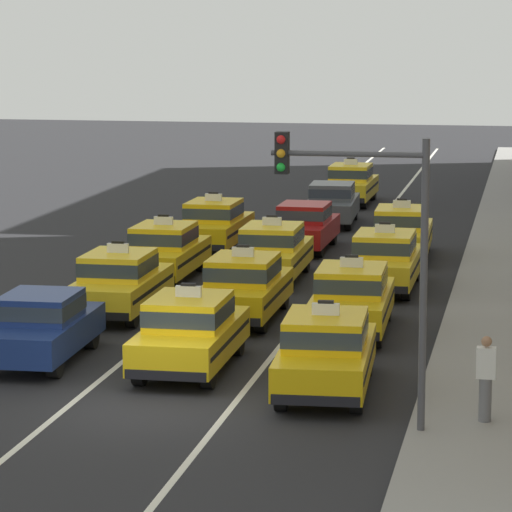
{
  "coord_description": "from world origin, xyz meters",
  "views": [
    {
      "loc": [
        7.35,
        -26.64,
        7.56
      ],
      "look_at": [
        0.05,
        10.89,
        1.3
      ],
      "focal_mm": 100.89,
      "sensor_mm": 36.0,
      "label": 1
    }
  ],
  "objects_px": {
    "sedan_center_fifth": "(332,202)",
    "pedestrian_mid_block": "(486,378)",
    "taxi_left_second": "(120,282)",
    "taxi_center_sixth": "(351,183)",
    "taxi_left_third": "(165,250)",
    "taxi_right_third": "(385,259)",
    "taxi_right_nearest": "(326,351)",
    "taxi_center_nearest": "(190,331)",
    "traffic_light_pole": "(371,230)",
    "taxi_center_second": "(244,286)",
    "taxi_left_fourth": "(214,224)",
    "taxi_right_fourth": "(402,231)",
    "sedan_center_fourth": "(305,225)",
    "sedan_left_nearest": "(42,325)",
    "taxi_center_third": "(273,251)",
    "taxi_right_second": "(352,298)"
  },
  "relations": [
    {
      "from": "taxi_right_nearest",
      "to": "traffic_light_pole",
      "type": "height_order",
      "value": "traffic_light_pole"
    },
    {
      "from": "taxi_left_fourth",
      "to": "pedestrian_mid_block",
      "type": "bearing_deg",
      "value": -64.14
    },
    {
      "from": "taxi_right_nearest",
      "to": "taxi_right_second",
      "type": "xyz_separation_m",
      "value": [
        -0.21,
        5.82,
        0.0
      ]
    },
    {
      "from": "taxi_left_third",
      "to": "taxi_right_third",
      "type": "xyz_separation_m",
      "value": [
        6.55,
        -0.38,
        0.0
      ]
    },
    {
      "from": "taxi_left_third",
      "to": "taxi_center_second",
      "type": "xyz_separation_m",
      "value": [
        3.45,
        -5.24,
        0.0
      ]
    },
    {
      "from": "taxi_center_third",
      "to": "sedan_center_fifth",
      "type": "bearing_deg",
      "value": 89.6
    },
    {
      "from": "sedan_left_nearest",
      "to": "taxi_center_third",
      "type": "relative_size",
      "value": 0.95
    },
    {
      "from": "taxi_right_nearest",
      "to": "taxi_right_third",
      "type": "xyz_separation_m",
      "value": [
        -0.01,
        11.73,
        0.0
      ]
    },
    {
      "from": "taxi_right_fourth",
      "to": "taxi_right_nearest",
      "type": "bearing_deg",
      "value": -89.82
    },
    {
      "from": "taxi_right_nearest",
      "to": "taxi_center_second",
      "type": "bearing_deg",
      "value": 114.38
    },
    {
      "from": "taxi_right_nearest",
      "to": "taxi_right_fourth",
      "type": "height_order",
      "value": "same"
    },
    {
      "from": "taxi_left_fourth",
      "to": "sedan_center_fourth",
      "type": "xyz_separation_m",
      "value": [
        2.98,
        0.47,
        -0.03
      ]
    },
    {
      "from": "taxi_left_third",
      "to": "taxi_center_third",
      "type": "distance_m",
      "value": 3.19
    },
    {
      "from": "sedan_center_fifth",
      "to": "pedestrian_mid_block",
      "type": "relative_size",
      "value": 2.69
    },
    {
      "from": "sedan_center_fifth",
      "to": "taxi_center_sixth",
      "type": "distance_m",
      "value": 6.36
    },
    {
      "from": "taxi_center_nearest",
      "to": "traffic_light_pole",
      "type": "relative_size",
      "value": 0.82
    },
    {
      "from": "sedan_center_fourth",
      "to": "taxi_right_second",
      "type": "relative_size",
      "value": 0.94
    },
    {
      "from": "taxi_right_nearest",
      "to": "traffic_light_pole",
      "type": "distance_m",
      "value": 4.28
    },
    {
      "from": "sedan_left_nearest",
      "to": "taxi_right_nearest",
      "type": "xyz_separation_m",
      "value": [
        6.63,
        -1.48,
        0.03
      ]
    },
    {
      "from": "taxi_center_second",
      "to": "sedan_center_fourth",
      "type": "height_order",
      "value": "taxi_center_second"
    },
    {
      "from": "taxi_center_third",
      "to": "taxi_right_nearest",
      "type": "relative_size",
      "value": 0.99
    },
    {
      "from": "taxi_center_third",
      "to": "taxi_center_nearest",
      "type": "bearing_deg",
      "value": -88.88
    },
    {
      "from": "taxi_left_third",
      "to": "taxi_left_fourth",
      "type": "height_order",
      "value": "same"
    },
    {
      "from": "sedan_center_fourth",
      "to": "taxi_left_third",
      "type": "bearing_deg",
      "value": -116.92
    },
    {
      "from": "taxi_left_third",
      "to": "taxi_center_third",
      "type": "xyz_separation_m",
      "value": [
        3.15,
        0.49,
        0.0
      ]
    },
    {
      "from": "sedan_center_fifth",
      "to": "taxi_center_second",
      "type": "bearing_deg",
      "value": -89.29
    },
    {
      "from": "sedan_center_fifth",
      "to": "pedestrian_mid_block",
      "type": "xyz_separation_m",
      "value": [
        6.64,
        -26.61,
        0.13
      ]
    },
    {
      "from": "taxi_left_second",
      "to": "taxi_right_third",
      "type": "distance_m",
      "value": 8.03
    },
    {
      "from": "taxi_center_nearest",
      "to": "taxi_right_second",
      "type": "height_order",
      "value": "same"
    },
    {
      "from": "taxi_left_second",
      "to": "taxi_right_fourth",
      "type": "xyz_separation_m",
      "value": [
        6.35,
        10.46,
        0.0
      ]
    },
    {
      "from": "taxi_center_second",
      "to": "taxi_right_nearest",
      "type": "xyz_separation_m",
      "value": [
        3.11,
        -6.87,
        0.0
      ]
    },
    {
      "from": "taxi_left_third",
      "to": "taxi_center_sixth",
      "type": "height_order",
      "value": "same"
    },
    {
      "from": "taxi_left_second",
      "to": "taxi_center_third",
      "type": "xyz_separation_m",
      "value": [
        2.99,
        5.72,
        0.0
      ]
    },
    {
      "from": "sedan_center_fifth",
      "to": "taxi_left_third",
      "type": "bearing_deg",
      "value": -104.54
    },
    {
      "from": "pedestrian_mid_block",
      "to": "taxi_center_nearest",
      "type": "bearing_deg",
      "value": 152.37
    },
    {
      "from": "taxi_left_third",
      "to": "traffic_light_pole",
      "type": "height_order",
      "value": "traffic_light_pole"
    },
    {
      "from": "sedan_center_fourth",
      "to": "taxi_center_second",
      "type": "bearing_deg",
      "value": -88.65
    },
    {
      "from": "taxi_left_second",
      "to": "taxi_center_sixth",
      "type": "distance_m",
      "value": 24.23
    },
    {
      "from": "taxi_right_nearest",
      "to": "sedan_center_fourth",
      "type": "bearing_deg",
      "value": 100.44
    },
    {
      "from": "sedan_center_fifth",
      "to": "pedestrian_mid_block",
      "type": "bearing_deg",
      "value": -75.99
    },
    {
      "from": "taxi_left_second",
      "to": "taxi_right_fourth",
      "type": "bearing_deg",
      "value": 58.72
    },
    {
      "from": "taxi_right_nearest",
      "to": "taxi_center_nearest",
      "type": "bearing_deg",
      "value": 156.96
    },
    {
      "from": "taxi_center_sixth",
      "to": "taxi_center_nearest",
      "type": "bearing_deg",
      "value": -89.54
    },
    {
      "from": "taxi_center_nearest",
      "to": "taxi_center_third",
      "type": "xyz_separation_m",
      "value": [
        -0.22,
        11.23,
        0.0
      ]
    },
    {
      "from": "taxi_right_fourth",
      "to": "taxi_left_third",
      "type": "bearing_deg",
      "value": -141.25
    },
    {
      "from": "taxi_right_fourth",
      "to": "traffic_light_pole",
      "type": "bearing_deg",
      "value": -86.4
    },
    {
      "from": "sedan_left_nearest",
      "to": "traffic_light_pole",
      "type": "xyz_separation_m",
      "value": [
        7.85,
        -4.35,
        2.97
      ]
    },
    {
      "from": "sedan_center_fourth",
      "to": "pedestrian_mid_block",
      "type": "bearing_deg",
      "value": -71.85
    },
    {
      "from": "taxi_left_second",
      "to": "sedan_center_fifth",
      "type": "xyz_separation_m",
      "value": [
        3.08,
        17.7,
        -0.03
      ]
    },
    {
      "from": "taxi_center_second",
      "to": "taxi_right_third",
      "type": "bearing_deg",
      "value": 57.48
    }
  ]
}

